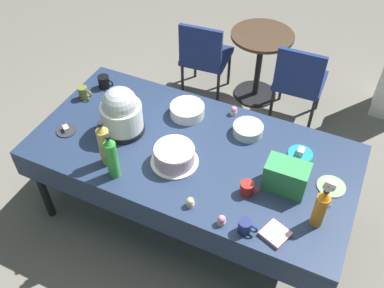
# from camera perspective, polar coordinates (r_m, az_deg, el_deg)

# --- Properties ---
(ground) EXTENTS (9.00, 9.00, 0.00)m
(ground) POSITION_cam_1_polar(r_m,az_deg,el_deg) (3.46, 0.00, -9.37)
(ground) COLOR slate
(potluck_table) EXTENTS (2.20, 1.10, 0.75)m
(potluck_table) POSITION_cam_1_polar(r_m,az_deg,el_deg) (2.93, 0.00, -1.54)
(potluck_table) COLOR navy
(potluck_table) RESTS_ON ground
(frosted_layer_cake) EXTENTS (0.32, 0.32, 0.13)m
(frosted_layer_cake) POSITION_cam_1_polar(r_m,az_deg,el_deg) (2.76, -2.38, -1.57)
(frosted_layer_cake) COLOR silver
(frosted_layer_cake) RESTS_ON potluck_table
(slow_cooker) EXTENTS (0.30, 0.30, 0.36)m
(slow_cooker) POSITION_cam_1_polar(r_m,az_deg,el_deg) (2.95, -9.44, 4.20)
(slow_cooker) COLOR black
(slow_cooker) RESTS_ON potluck_table
(glass_salad_bowl) EXTENTS (0.21, 0.21, 0.07)m
(glass_salad_bowl) POSITION_cam_1_polar(r_m,az_deg,el_deg) (3.00, 7.49, 1.93)
(glass_salad_bowl) COLOR #B2C6BC
(glass_salad_bowl) RESTS_ON potluck_table
(ceramic_snack_bowl) EXTENTS (0.25, 0.25, 0.08)m
(ceramic_snack_bowl) POSITION_cam_1_polar(r_m,az_deg,el_deg) (3.12, -0.64, 4.53)
(ceramic_snack_bowl) COLOR silver
(ceramic_snack_bowl) RESTS_ON potluck_table
(dessert_plate_teal) EXTENTS (0.17, 0.17, 0.05)m
(dessert_plate_teal) POSITION_cam_1_polar(r_m,az_deg,el_deg) (2.94, 14.31, -1.18)
(dessert_plate_teal) COLOR teal
(dessert_plate_teal) RESTS_ON potluck_table
(dessert_plate_sage) EXTENTS (0.18, 0.18, 0.05)m
(dessert_plate_sage) POSITION_cam_1_polar(r_m,az_deg,el_deg) (2.80, 18.15, -5.31)
(dessert_plate_sage) COLOR #8CA87F
(dessert_plate_sage) RESTS_ON potluck_table
(dessert_plate_charcoal) EXTENTS (0.14, 0.14, 0.04)m
(dessert_plate_charcoal) POSITION_cam_1_polar(r_m,az_deg,el_deg) (3.14, -16.44, 1.81)
(dessert_plate_charcoal) COLOR #2D2D33
(dessert_plate_charcoal) RESTS_ON potluck_table
(cupcake_mint) EXTENTS (0.05, 0.05, 0.07)m
(cupcake_mint) POSITION_cam_1_polar(r_m,az_deg,el_deg) (2.68, 17.66, -7.41)
(cupcake_mint) COLOR beige
(cupcake_mint) RESTS_ON potluck_table
(cupcake_vanilla) EXTENTS (0.05, 0.05, 0.07)m
(cupcake_vanilla) POSITION_cam_1_polar(r_m,az_deg,el_deg) (3.14, 5.62, 4.46)
(cupcake_vanilla) COLOR beige
(cupcake_vanilla) RESTS_ON potluck_table
(cupcake_cocoa) EXTENTS (0.05, 0.05, 0.07)m
(cupcake_cocoa) POSITION_cam_1_polar(r_m,az_deg,el_deg) (2.55, -0.24, -7.81)
(cupcake_cocoa) COLOR beige
(cupcake_cocoa) RESTS_ON potluck_table
(cupcake_lemon) EXTENTS (0.05, 0.05, 0.07)m
(cupcake_lemon) POSITION_cam_1_polar(r_m,az_deg,el_deg) (2.49, 3.97, -10.14)
(cupcake_lemon) COLOR beige
(cupcake_lemon) RESTS_ON potluck_table
(soda_bottle_lime_soda) EXTENTS (0.07, 0.07, 0.35)m
(soda_bottle_lime_soda) POSITION_cam_1_polar(r_m,az_deg,el_deg) (2.66, -10.69, -1.75)
(soda_bottle_lime_soda) COLOR green
(soda_bottle_lime_soda) RESTS_ON potluck_table
(soda_bottle_orange_juice) EXTENTS (0.08, 0.08, 0.30)m
(soda_bottle_orange_juice) POSITION_cam_1_polar(r_m,az_deg,el_deg) (2.50, 16.83, -8.20)
(soda_bottle_orange_juice) COLOR orange
(soda_bottle_orange_juice) RESTS_ON potluck_table
(soda_bottle_ginger_ale) EXTENTS (0.08, 0.08, 0.35)m
(soda_bottle_ginger_ale) POSITION_cam_1_polar(r_m,az_deg,el_deg) (2.75, -11.63, -0.06)
(soda_bottle_ginger_ale) COLOR gold
(soda_bottle_ginger_ale) RESTS_ON potluck_table
(coffee_mug_black) EXTENTS (0.13, 0.09, 0.10)m
(coffee_mug_black) POSITION_cam_1_polar(r_m,az_deg,el_deg) (3.44, -11.67, 8.15)
(coffee_mug_black) COLOR black
(coffee_mug_black) RESTS_ON potluck_table
(coffee_mug_navy) EXTENTS (0.12, 0.08, 0.09)m
(coffee_mug_navy) POSITION_cam_1_polar(r_m,az_deg,el_deg) (2.46, 7.13, -10.90)
(coffee_mug_navy) COLOR navy
(coffee_mug_navy) RESTS_ON potluck_table
(coffee_mug_olive) EXTENTS (0.11, 0.07, 0.10)m
(coffee_mug_olive) POSITION_cam_1_polar(r_m,az_deg,el_deg) (3.36, -14.28, 6.66)
(coffee_mug_olive) COLOR olive
(coffee_mug_olive) RESTS_ON potluck_table
(coffee_mug_red) EXTENTS (0.12, 0.08, 0.09)m
(coffee_mug_red) POSITION_cam_1_polar(r_m,az_deg,el_deg) (2.63, 7.41, -5.89)
(coffee_mug_red) COLOR #B2231E
(coffee_mug_red) RESTS_ON potluck_table
(soda_carton) EXTENTS (0.26, 0.16, 0.20)m
(soda_carton) POSITION_cam_1_polar(r_m,az_deg,el_deg) (2.65, 12.48, -4.27)
(soda_carton) COLOR #338C4C
(soda_carton) RESTS_ON potluck_table
(paper_napkin_stack) EXTENTS (0.18, 0.18, 0.02)m
(paper_napkin_stack) POSITION_cam_1_polar(r_m,az_deg,el_deg) (2.50, 11.08, -11.70)
(paper_napkin_stack) COLOR pink
(paper_napkin_stack) RESTS_ON potluck_table
(maroon_chair_left) EXTENTS (0.48, 0.48, 0.85)m
(maroon_chair_left) POSITION_cam_1_polar(r_m,az_deg,el_deg) (4.25, 1.67, 11.88)
(maroon_chair_left) COLOR navy
(maroon_chair_left) RESTS_ON ground
(maroon_chair_right) EXTENTS (0.45, 0.45, 0.85)m
(maroon_chair_right) POSITION_cam_1_polar(r_m,az_deg,el_deg) (4.04, 14.17, 8.40)
(maroon_chair_right) COLOR navy
(maroon_chair_right) RESTS_ON ground
(round_cafe_table) EXTENTS (0.60, 0.60, 0.72)m
(round_cafe_table) POSITION_cam_1_polar(r_m,az_deg,el_deg) (4.29, 9.09, 11.77)
(round_cafe_table) COLOR #473323
(round_cafe_table) RESTS_ON ground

